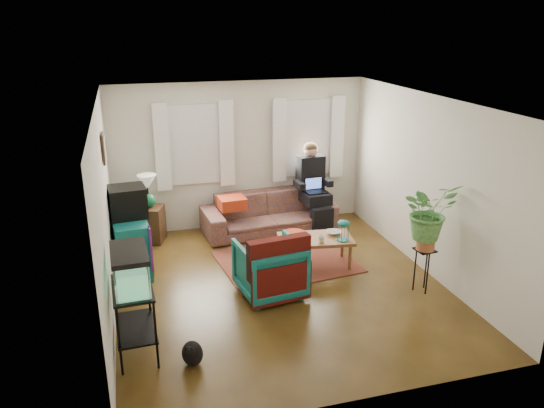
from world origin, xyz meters
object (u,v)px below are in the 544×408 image
object	(u,v)px
sofa	(269,207)
dresser	(131,245)
aquarium_stand	(135,321)
coffee_table	(315,251)
side_table	(150,224)
armchair	(270,266)
plant_stand	(423,270)

from	to	relation	value
sofa	dresser	xyz separation A→B (m)	(-2.39, -1.01, -0.03)
aquarium_stand	coffee_table	world-z (taller)	aquarium_stand
sofa	coffee_table	world-z (taller)	sofa
side_table	sofa	bearing A→B (deg)	-2.21
armchair	plant_stand	world-z (taller)	armchair
sofa	armchair	bearing A→B (deg)	-109.39
dresser	coffee_table	xyz separation A→B (m)	(2.70, -0.54, -0.19)
aquarium_stand	coffee_table	size ratio (longest dim) A/B	0.76
plant_stand	dresser	bearing A→B (deg)	156.24
sofa	dresser	size ratio (longest dim) A/B	2.46
armchair	coffee_table	world-z (taller)	armchair
coffee_table	plant_stand	bearing A→B (deg)	-36.75
sofa	aquarium_stand	bearing A→B (deg)	-131.60
aquarium_stand	plant_stand	distance (m)	3.89
side_table	coffee_table	distance (m)	2.87
aquarium_stand	coffee_table	bearing A→B (deg)	28.50
dresser	plant_stand	xyz separation A→B (m)	(3.85, -1.70, -0.11)
sofa	coffee_table	xyz separation A→B (m)	(0.31, -1.55, -0.22)
coffee_table	plant_stand	size ratio (longest dim) A/B	1.77
sofa	plant_stand	world-z (taller)	sofa
side_table	dresser	distance (m)	1.15
plant_stand	armchair	bearing A→B (deg)	166.58
side_table	plant_stand	xyz separation A→B (m)	(3.51, -2.79, 0.00)
dresser	armchair	size ratio (longest dim) A/B	1.12
aquarium_stand	coffee_table	distance (m)	3.16
side_table	plant_stand	distance (m)	4.49
dresser	armchair	world-z (taller)	dresser
sofa	coffee_table	size ratio (longest dim) A/B	2.09
coffee_table	armchair	bearing A→B (deg)	-135.06
side_table	plant_stand	world-z (taller)	plant_stand
dresser	coffee_table	bearing A→B (deg)	-16.65
sofa	plant_stand	size ratio (longest dim) A/B	3.70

